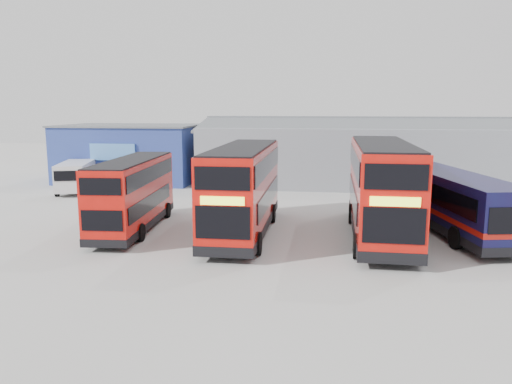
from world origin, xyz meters
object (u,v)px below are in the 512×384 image
double_decker_left (133,195)px  panel_van (76,176)px  double_decker_right (381,191)px  double_decker_centre (243,191)px  single_decker_blue (453,203)px  maintenance_shed (375,154)px  office_block (132,153)px

double_decker_left → panel_van: size_ratio=1.62×
double_decker_right → panel_van: size_ratio=2.02×
double_decker_right → panel_van: 25.05m
double_decker_centre → single_decker_blue: 11.41m
panel_van → double_decker_right: bearing=-41.2°
maintenance_shed → double_decker_centre: maintenance_shed is taller
office_block → double_decker_centre: bearing=-52.9°
double_decker_centre → double_decker_right: 7.20m
maintenance_shed → double_decker_centre: bearing=-113.3°
panel_van → maintenance_shed: bearing=4.2°
maintenance_shed → double_decker_left: maintenance_shed is taller
panel_van → double_decker_centre: bearing=-51.5°
double_decker_centre → single_decker_blue: (11.19, 2.08, -0.76)m
panel_van → double_decker_left: bearing=-65.9°
double_decker_right → single_decker_blue: double_decker_right is taller
single_decker_blue → maintenance_shed: bearing=-93.2°
maintenance_shed → double_decker_left: size_ratio=3.22×
office_block → double_decker_right: 27.06m
double_decker_left → panel_van: bearing=-54.4°
double_decker_right → panel_van: (-22.63, 10.69, -1.13)m
double_decker_centre → single_decker_blue: bearing=9.9°
double_decker_left → panel_van: (-9.29, 11.09, -0.63)m
office_block → single_decker_blue: (24.67, -15.74, -0.99)m
double_decker_right → double_decker_left: bearing=-177.8°
maintenance_shed → double_decker_left: (-14.67, -19.87, -0.64)m
double_decker_left → panel_van: double_decker_left is taller
double_decker_left → office_block: bearing=-72.1°
office_block → maintenance_shed: (22.00, 2.01, 0.02)m
double_decker_right → single_decker_blue: bearing=23.8°
office_block → double_decker_left: bearing=-67.7°
single_decker_blue → double_decker_right: bearing=11.6°
double_decker_left → double_decker_centre: size_ratio=0.85×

